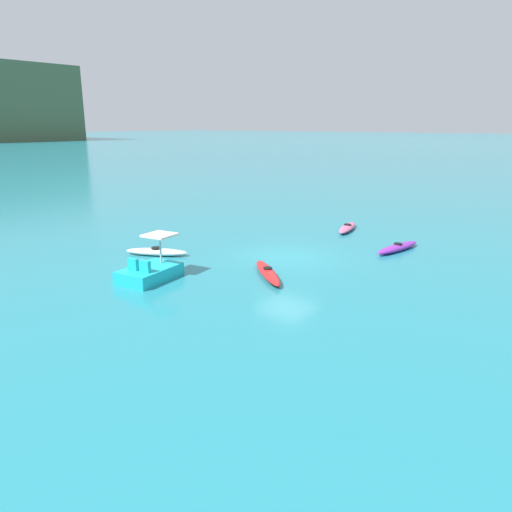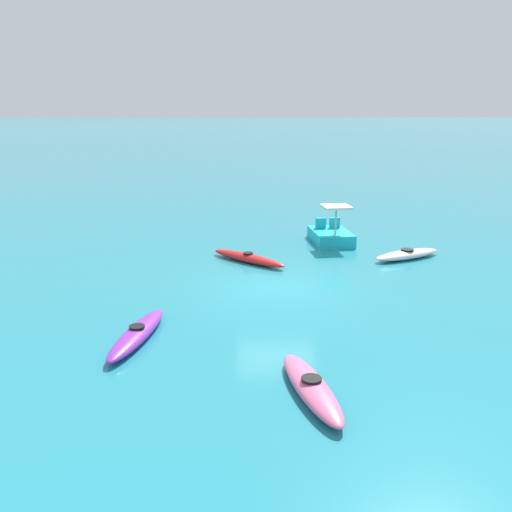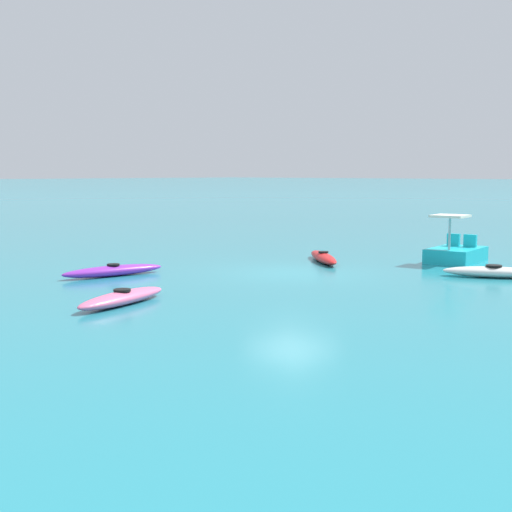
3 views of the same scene
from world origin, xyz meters
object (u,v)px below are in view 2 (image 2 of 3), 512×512
object	(u,v)px
kayak_purple	(137,334)
kayak_white	(407,254)
kayak_pink	(311,387)
pedal_boat_cyan	(331,235)
kayak_red	(248,258)

from	to	relation	value
kayak_purple	kayak_white	distance (m)	11.37
kayak_pink	pedal_boat_cyan	size ratio (longest dim) A/B	1.18
kayak_red	pedal_boat_cyan	bearing A→B (deg)	132.37
kayak_pink	pedal_boat_cyan	bearing A→B (deg)	171.29
pedal_boat_cyan	kayak_purple	bearing A→B (deg)	-30.52
kayak_red	kayak_white	world-z (taller)	same
kayak_red	kayak_pink	size ratio (longest dim) A/B	0.95
kayak_white	pedal_boat_cyan	distance (m)	3.61
kayak_red	kayak_white	xyz separation A→B (m)	(-0.54, 5.95, 0.00)
kayak_pink	kayak_white	xyz separation A→B (m)	(-10.18, 4.50, 0.00)
kayak_pink	pedal_boat_cyan	world-z (taller)	pedal_boat_cyan
kayak_red	kayak_purple	world-z (taller)	same
kayak_red	kayak_purple	size ratio (longest dim) A/B	0.88
kayak_pink	kayak_purple	bearing A→B (deg)	-123.27
kayak_purple	pedal_boat_cyan	distance (m)	11.73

